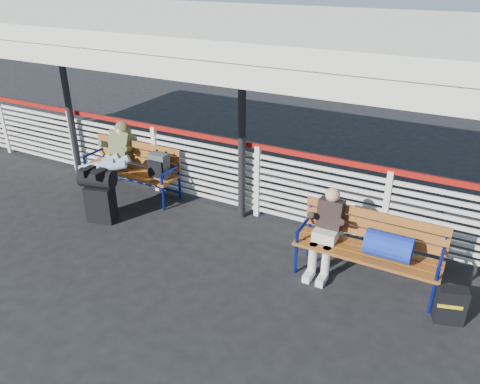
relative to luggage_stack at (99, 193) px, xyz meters
The scene contains 9 objects.
ground 0.76m from the luggage_stack, 80.65° to the right, with size 60.00×60.00×0.00m, color black.
fence 1.34m from the luggage_stack, 85.90° to the left, with size 12.08×0.08×1.24m.
canopy 2.58m from the luggage_stack, 71.99° to the left, with size 12.60×3.60×3.16m.
luggage_stack is the anchor object (origin of this frame).
bench_left 1.04m from the luggage_stack, 91.41° to the left, with size 1.80×0.56×0.92m.
bench_right 4.24m from the luggage_stack, ahead, with size 1.80×0.56×0.92m.
traveler_man 0.80m from the luggage_stack, 117.23° to the left, with size 0.94×1.61×0.77m.
companion_person 3.57m from the luggage_stack, ahead, with size 0.32×0.66×1.15m.
suitcase_side 5.15m from the luggage_stack, ahead, with size 0.36×0.28×0.45m.
Camera 1 is at (4.94, -4.15, 3.69)m, focal length 35.00 mm.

